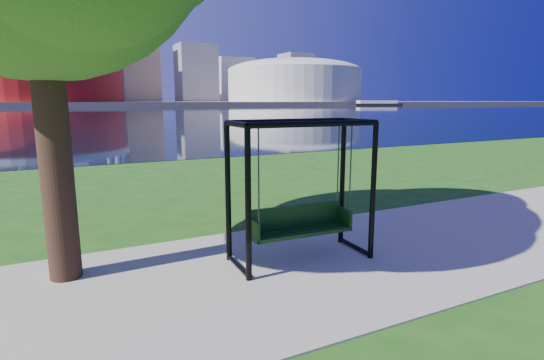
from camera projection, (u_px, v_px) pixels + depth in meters
ground at (259, 261)px, 6.72m from camera, size 900.00×900.00×0.00m
path at (273, 271)px, 6.28m from camera, size 120.00×4.00×0.03m
river at (69, 112)px, 96.20m from camera, size 900.00×180.00×0.02m
far_bank at (59, 103)px, 274.98m from camera, size 900.00×228.00×2.00m
stadium at (35, 76)px, 205.83m from camera, size 83.00×83.00×32.00m
arena at (294, 80)px, 269.82m from camera, size 84.00×84.00×26.56m
skyline at (47, 49)px, 278.43m from camera, size 392.00×66.00×96.50m
swing at (300, 194)px, 6.58m from camera, size 2.21×1.03×2.22m
barge at (377, 103)px, 235.05m from camera, size 28.43×14.22×2.75m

